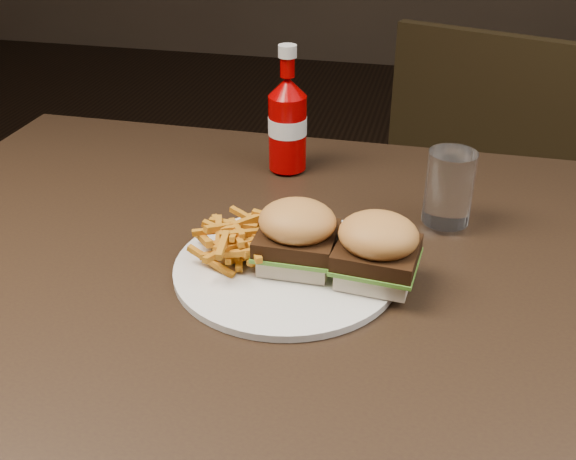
% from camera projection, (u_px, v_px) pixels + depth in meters
% --- Properties ---
extents(dining_table, '(1.20, 0.80, 0.04)m').
position_uv_depth(dining_table, '(329.00, 288.00, 0.78)').
color(dining_table, black).
rests_on(dining_table, ground).
extents(chair_far, '(0.53, 0.53, 0.04)m').
position_uv_depth(chair_far, '(495.00, 207.00, 1.59)').
color(chair_far, black).
rests_on(chair_far, ground).
extents(plate, '(0.26, 0.26, 0.01)m').
position_uv_depth(plate, '(286.00, 268.00, 0.77)').
color(plate, white).
rests_on(plate, dining_table).
extents(sandwich_half_a, '(0.08, 0.07, 0.02)m').
position_uv_depth(sandwich_half_a, '(297.00, 256.00, 0.76)').
color(sandwich_half_a, beige).
rests_on(sandwich_half_a, plate).
extents(sandwich_half_b, '(0.08, 0.08, 0.02)m').
position_uv_depth(sandwich_half_b, '(376.00, 271.00, 0.74)').
color(sandwich_half_b, beige).
rests_on(sandwich_half_b, plate).
extents(fries_pile, '(0.13, 0.13, 0.04)m').
position_uv_depth(fries_pile, '(243.00, 241.00, 0.77)').
color(fries_pile, '#B8750B').
rests_on(fries_pile, plate).
extents(ketchup_bottle, '(0.07, 0.07, 0.11)m').
position_uv_depth(ketchup_bottle, '(287.00, 133.00, 0.98)').
color(ketchup_bottle, '#9A0001').
rests_on(ketchup_bottle, dining_table).
extents(tumbler, '(0.06, 0.06, 0.09)m').
position_uv_depth(tumbler, '(449.00, 187.00, 0.84)').
color(tumbler, white).
rests_on(tumbler, dining_table).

